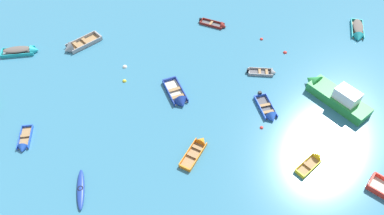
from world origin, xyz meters
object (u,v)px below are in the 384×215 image
at_px(mooring_buoy_between_boats_left, 262,128).
at_px(rowboat_blue_midfield_left, 24,144).
at_px(rowboat_orange_back_row_center, 198,147).
at_px(kayak_deep_blue_far_right, 81,189).
at_px(rowboat_turquoise_distant_center, 24,51).
at_px(mooring_buoy_far_field, 124,81).
at_px(motor_launch_green_near_camera, 334,95).
at_px(rowboat_maroon_far_left, 218,25).
at_px(rowboat_deep_blue_cluster_inner, 179,99).
at_px(rowboat_blue_back_row_left, 269,113).
at_px(rowboat_grey_near_left, 75,47).
at_px(mooring_buoy_central, 285,53).
at_px(rowboat_grey_outer_right, 268,72).
at_px(mooring_buoy_near_foreground, 261,39).
at_px(rowboat_yellow_center, 314,160).
at_px(mooring_buoy_trailing, 125,67).
at_px(rowboat_turquoise_cluster_outer, 358,31).

bearing_deg(mooring_buoy_between_boats_left, rowboat_blue_midfield_left, -175.43).
relative_size(rowboat_orange_back_row_center, kayak_deep_blue_far_right, 0.99).
relative_size(rowboat_turquoise_distant_center, mooring_buoy_far_field, 10.06).
bearing_deg(rowboat_orange_back_row_center, motor_launch_green_near_camera, 22.86).
xyz_separation_m(rowboat_maroon_far_left, rowboat_blue_midfield_left, (-17.79, -17.09, -0.00)).
distance_m(rowboat_deep_blue_cluster_inner, rowboat_turquoise_distant_center, 18.51).
bearing_deg(mooring_buoy_between_boats_left, rowboat_maroon_far_left, 100.68).
bearing_deg(mooring_buoy_between_boats_left, rowboat_blue_back_row_left, 60.69).
relative_size(rowboat_grey_near_left, rowboat_orange_back_row_center, 1.18).
xyz_separation_m(rowboat_blue_back_row_left, mooring_buoy_central, (3.20, 8.85, -0.17)).
relative_size(rowboat_deep_blue_cluster_inner, rowboat_grey_outer_right, 1.38).
bearing_deg(rowboat_blue_back_row_left, mooring_buoy_near_foreground, 85.08).
bearing_deg(rowboat_blue_midfield_left, mooring_buoy_near_foreground, 32.73).
bearing_deg(kayak_deep_blue_far_right, mooring_buoy_far_field, 80.95).
bearing_deg(rowboat_deep_blue_cluster_inner, motor_launch_green_near_camera, -0.30).
distance_m(rowboat_yellow_center, mooring_buoy_central, 14.02).
xyz_separation_m(motor_launch_green_near_camera, mooring_buoy_near_foreground, (-5.48, 9.43, -0.65)).
distance_m(mooring_buoy_trailing, mooring_buoy_central, 17.44).
relative_size(rowboat_grey_near_left, rowboat_maroon_far_left, 1.25).
relative_size(rowboat_deep_blue_cluster_inner, motor_launch_green_near_camera, 0.65).
height_order(rowboat_turquoise_cluster_outer, mooring_buoy_central, rowboat_turquoise_cluster_outer).
height_order(kayak_deep_blue_far_right, mooring_buoy_between_boats_left, kayak_deep_blue_far_right).
distance_m(rowboat_grey_outer_right, mooring_buoy_central, 4.10).
distance_m(rowboat_blue_midfield_left, mooring_buoy_trailing, 12.45).
xyz_separation_m(rowboat_orange_back_row_center, rowboat_blue_midfield_left, (-14.97, 0.44, -0.02)).
xyz_separation_m(kayak_deep_blue_far_right, mooring_buoy_far_field, (1.93, 12.15, -0.16)).
height_order(rowboat_turquoise_cluster_outer, mooring_buoy_near_foreground, rowboat_turquoise_cluster_outer).
bearing_deg(mooring_buoy_between_boats_left, kayak_deep_blue_far_right, -158.11).
bearing_deg(kayak_deep_blue_far_right, rowboat_deep_blue_cluster_inner, 51.72).
height_order(mooring_buoy_far_field, mooring_buoy_between_boats_left, mooring_buoy_far_field).
height_order(rowboat_deep_blue_cluster_inner, mooring_buoy_central, rowboat_deep_blue_cluster_inner).
bearing_deg(kayak_deep_blue_far_right, rowboat_orange_back_row_center, 22.98).
xyz_separation_m(rowboat_orange_back_row_center, rowboat_turquoise_distant_center, (-18.73, 12.86, 0.16)).
relative_size(rowboat_yellow_center, mooring_buoy_trailing, 6.01).
xyz_separation_m(rowboat_turquoise_cluster_outer, mooring_buoy_far_field, (-26.14, -7.66, -0.31)).
height_order(rowboat_grey_outer_right, mooring_buoy_between_boats_left, rowboat_grey_outer_right).
distance_m(rowboat_orange_back_row_center, motor_launch_green_near_camera, 14.19).
relative_size(rowboat_turquoise_distant_center, rowboat_grey_outer_right, 1.33).
bearing_deg(kayak_deep_blue_far_right, motor_launch_green_near_camera, 22.91).
distance_m(rowboat_blue_back_row_left, mooring_buoy_between_boats_left, 1.82).
relative_size(rowboat_grey_near_left, kayak_deep_blue_far_right, 1.16).
bearing_deg(mooring_buoy_between_boats_left, rowboat_grey_outer_right, 76.99).
bearing_deg(rowboat_orange_back_row_center, rowboat_grey_outer_right, 51.39).
relative_size(mooring_buoy_central, mooring_buoy_near_foreground, 1.13).
relative_size(rowboat_turquoise_cluster_outer, mooring_buoy_trailing, 9.32).
relative_size(rowboat_yellow_center, rowboat_grey_outer_right, 0.91).
height_order(rowboat_grey_outer_right, kayak_deep_blue_far_right, rowboat_grey_outer_right).
bearing_deg(rowboat_turquoise_cluster_outer, mooring_buoy_near_foreground, -175.09).
xyz_separation_m(rowboat_turquoise_cluster_outer, mooring_buoy_near_foreground, (-11.28, -0.97, -0.31)).
distance_m(rowboat_turquoise_cluster_outer, kayak_deep_blue_far_right, 34.36).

